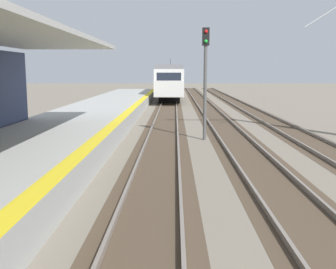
# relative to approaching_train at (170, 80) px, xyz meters

# --- Properties ---
(station_platform) EXTENTS (5.00, 80.00, 0.91)m
(station_platform) POSITION_rel_approaching_train_xyz_m (-4.40, -33.89, -1.73)
(station_platform) COLOR #A8A8A3
(station_platform) RESTS_ON ground
(track_pair_nearest_platform) EXTENTS (2.34, 120.00, 0.16)m
(track_pair_nearest_platform) POSITION_rel_approaching_train_xyz_m (-0.00, -29.89, -2.13)
(track_pair_nearest_platform) COLOR #4C3D2D
(track_pair_nearest_platform) RESTS_ON ground
(track_pair_middle) EXTENTS (2.34, 120.00, 0.16)m
(track_pair_middle) POSITION_rel_approaching_train_xyz_m (3.40, -29.89, -2.13)
(track_pair_middle) COLOR #4C3D2D
(track_pair_middle) RESTS_ON ground
(track_pair_far_side) EXTENTS (2.34, 120.00, 0.16)m
(track_pair_far_side) POSITION_rel_approaching_train_xyz_m (6.80, -29.89, -2.13)
(track_pair_far_side) COLOR #4C3D2D
(track_pair_far_side) RESTS_ON ground
(approaching_train) EXTENTS (2.93, 19.60, 4.76)m
(approaching_train) POSITION_rel_approaching_train_xyz_m (0.00, 0.00, 0.00)
(approaching_train) COLOR silver
(approaching_train) RESTS_ON ground
(rail_signal_post) EXTENTS (0.32, 0.34, 5.20)m
(rail_signal_post) POSITION_rel_approaching_train_xyz_m (1.97, -28.58, 1.02)
(rail_signal_post) COLOR #4C4C4C
(rail_signal_post) RESTS_ON ground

